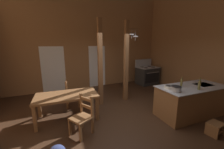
{
  "coord_description": "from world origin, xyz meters",
  "views": [
    {
      "loc": [
        -1.77,
        -3.22,
        2.14
      ],
      "look_at": [
        0.18,
        1.14,
        1.08
      ],
      "focal_mm": 22.01,
      "sensor_mm": 36.0,
      "label": 1
    }
  ],
  "objects": [
    {
      "name": "ground_plane",
      "position": [
        0.0,
        0.0,
        -0.05
      ],
      "size": [
        8.32,
        7.63,
        0.1
      ],
      "primitive_type": "cube",
      "color": "#382316"
    },
    {
      "name": "ladderback_chair_near_window",
      "position": [
        -1.19,
        -0.19,
        0.45
      ],
      "size": [
        0.6,
        0.6,
        0.95
      ],
      "color": "brown",
      "rests_on": "ground_plane"
    },
    {
      "name": "wall_right",
      "position": [
        3.83,
        0.0,
        2.31
      ],
      "size": [
        0.14,
        7.63,
        4.63
      ],
      "primitive_type": "cube",
      "color": "#93663F",
      "rests_on": "ground_plane"
    },
    {
      "name": "wall_back",
      "position": [
        0.0,
        3.49,
        2.31
      ],
      "size": [
        8.32,
        0.14,
        4.63
      ],
      "primitive_type": "cube",
      "color": "#93663F",
      "rests_on": "ground_plane"
    },
    {
      "name": "kitchen_island",
      "position": [
        2.05,
        -0.62,
        0.46
      ],
      "size": [
        2.2,
        1.05,
        0.91
      ],
      "color": "brown",
      "rests_on": "ground_plane"
    },
    {
      "name": "stockpot_on_counter",
      "position": [
        1.18,
        -0.76,
        0.99
      ],
      "size": [
        0.34,
        0.27,
        0.15
      ],
      "color": "#A8AAB2",
      "rests_on": "kitchen_island"
    },
    {
      "name": "dining_table",
      "position": [
        -1.44,
        0.68,
        0.65
      ],
      "size": [
        1.76,
        1.01,
        0.74
      ],
      "color": "brown",
      "rests_on": "ground_plane"
    },
    {
      "name": "glazed_panel_back_right",
      "position": [
        0.38,
        3.41,
        1.02
      ],
      "size": [
        0.84,
        0.01,
        2.05
      ],
      "primitive_type": "cube",
      "color": "white",
      "rests_on": "ground_plane"
    },
    {
      "name": "support_post_center",
      "position": [
        -0.22,
        1.23,
        1.49
      ],
      "size": [
        0.14,
        0.14,
        2.98
      ],
      "color": "brown",
      "rests_on": "ground_plane"
    },
    {
      "name": "step_stool",
      "position": [
        1.7,
        -1.55,
        0.18
      ],
      "size": [
        0.38,
        0.31,
        0.3
      ],
      "color": "brown",
      "rests_on": "ground_plane"
    },
    {
      "name": "mixing_bowl_on_counter",
      "position": [
        1.21,
        -0.49,
        0.95
      ],
      "size": [
        0.23,
        0.23,
        0.08
      ],
      "color": "silver",
      "rests_on": "kitchen_island"
    },
    {
      "name": "ladderback_chair_by_post",
      "position": [
        -1.22,
        1.51,
        0.45
      ],
      "size": [
        0.51,
        0.51,
        0.95
      ],
      "color": "brown",
      "rests_on": "ground_plane"
    },
    {
      "name": "stove_range",
      "position": [
        2.99,
        2.67,
        0.48
      ],
      "size": [
        1.2,
        0.89,
        1.32
      ],
      "color": "#2A2A2A",
      "rests_on": "ground_plane"
    },
    {
      "name": "glazed_door_back_left",
      "position": [
        -1.69,
        3.41,
        1.02
      ],
      "size": [
        1.0,
        0.01,
        2.05
      ],
      "primitive_type": "cube",
      "color": "white",
      "rests_on": "ground_plane"
    },
    {
      "name": "support_post_with_pot_rack",
      "position": [
        0.83,
        1.24,
        1.58
      ],
      "size": [
        0.55,
        0.2,
        2.98
      ],
      "color": "brown",
      "rests_on": "ground_plane"
    },
    {
      "name": "bottle_tall_on_counter",
      "position": [
        1.89,
        -0.91,
        1.05
      ],
      "size": [
        0.07,
        0.07,
        0.34
      ],
      "color": "brown",
      "rests_on": "kitchen_island"
    },
    {
      "name": "bottle_short_on_counter",
      "position": [
        1.7,
        -0.5,
        1.03
      ],
      "size": [
        0.07,
        0.07,
        0.29
      ],
      "color": "brown",
      "rests_on": "kitchen_island"
    }
  ]
}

